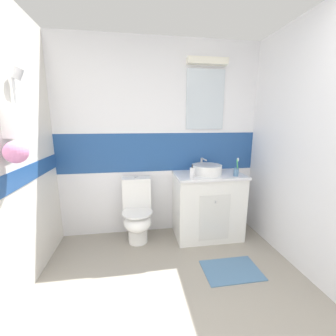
% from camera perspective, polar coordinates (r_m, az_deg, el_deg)
% --- Properties ---
extents(ground_plane, '(3.20, 3.48, 0.04)m').
position_cam_1_polar(ground_plane, '(2.23, 2.34, -30.71)').
color(ground_plane, gray).
extents(wall_back_tiled, '(3.20, 0.20, 2.50)m').
position_cam_1_polar(wall_back_tiled, '(2.88, -2.13, 7.46)').
color(wall_back_tiled, white).
rests_on(wall_back_tiled, ground_plane).
extents(wall_right_plain, '(0.10, 3.48, 2.50)m').
position_cam_1_polar(wall_right_plain, '(2.33, 37.33, 3.62)').
color(wall_right_plain, white).
rests_on(wall_right_plain, ground_plane).
extents(vanity_cabinet, '(0.86, 0.54, 0.85)m').
position_cam_1_polar(vanity_cabinet, '(2.91, 10.40, -9.64)').
color(vanity_cabinet, white).
rests_on(vanity_cabinet, ground_plane).
extents(sink_basin, '(0.38, 0.42, 0.17)m').
position_cam_1_polar(sink_basin, '(2.77, 10.16, -0.23)').
color(sink_basin, white).
rests_on(sink_basin, vanity_cabinet).
extents(toilet, '(0.37, 0.50, 0.81)m').
position_cam_1_polar(toilet, '(2.80, -8.12, -11.63)').
color(toilet, white).
rests_on(toilet, ground_plane).
extents(toothbrush_cup, '(0.06, 0.06, 0.22)m').
position_cam_1_polar(toothbrush_cup, '(2.73, 17.60, -0.83)').
color(toothbrush_cup, '#4C7299').
rests_on(toothbrush_cup, vanity_cabinet).
extents(soap_dispenser, '(0.05, 0.05, 0.16)m').
position_cam_1_polar(soap_dispenser, '(2.52, 6.37, -1.27)').
color(soap_dispenser, white).
rests_on(soap_dispenser, vanity_cabinet).
extents(bath_mat, '(0.57, 0.39, 0.01)m').
position_cam_1_polar(bath_mat, '(2.53, 16.41, -24.49)').
color(bath_mat, '#4C7299').
rests_on(bath_mat, ground_plane).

